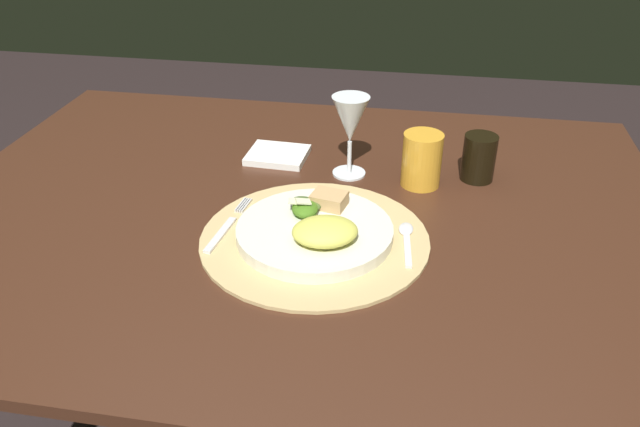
% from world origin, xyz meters
% --- Properties ---
extents(dining_table, '(1.28, 0.97, 0.74)m').
position_xyz_m(dining_table, '(0.00, 0.00, 0.60)').
color(dining_table, '#3D2114').
rests_on(dining_table, ground).
extents(placemat, '(0.36, 0.36, 0.01)m').
position_xyz_m(placemat, '(0.05, -0.10, 0.74)').
color(placemat, tan).
rests_on(placemat, dining_table).
extents(dinner_plate, '(0.25, 0.25, 0.02)m').
position_xyz_m(dinner_plate, '(0.05, -0.10, 0.76)').
color(dinner_plate, silver).
rests_on(dinner_plate, placemat).
extents(pasta_serving, '(0.12, 0.11, 0.03)m').
position_xyz_m(pasta_serving, '(0.07, -0.13, 0.78)').
color(pasta_serving, '#D4D054').
rests_on(pasta_serving, dinner_plate).
extents(salad_greens, '(0.06, 0.07, 0.03)m').
position_xyz_m(salad_greens, '(0.02, -0.06, 0.77)').
color(salad_greens, '#435B27').
rests_on(salad_greens, dinner_plate).
extents(bread_piece, '(0.06, 0.05, 0.02)m').
position_xyz_m(bread_piece, '(0.06, -0.03, 0.78)').
color(bread_piece, tan).
rests_on(bread_piece, dinner_plate).
extents(fork, '(0.03, 0.17, 0.00)m').
position_xyz_m(fork, '(-0.10, -0.10, 0.75)').
color(fork, silver).
rests_on(fork, placemat).
extents(spoon, '(0.03, 0.12, 0.01)m').
position_xyz_m(spoon, '(0.19, -0.08, 0.75)').
color(spoon, silver).
rests_on(spoon, placemat).
extents(napkin, '(0.12, 0.10, 0.01)m').
position_xyz_m(napkin, '(-0.08, 0.18, 0.75)').
color(napkin, white).
rests_on(napkin, dining_table).
extents(wine_glass, '(0.07, 0.07, 0.15)m').
position_xyz_m(wine_glass, '(0.07, 0.14, 0.85)').
color(wine_glass, silver).
rests_on(wine_glass, dining_table).
extents(amber_tumbler, '(0.07, 0.07, 0.10)m').
position_xyz_m(amber_tumbler, '(0.20, 0.12, 0.79)').
color(amber_tumbler, gold).
rests_on(amber_tumbler, dining_table).
extents(dark_tumbler, '(0.06, 0.06, 0.09)m').
position_xyz_m(dark_tumbler, '(0.31, 0.16, 0.78)').
color(dark_tumbler, black).
rests_on(dark_tumbler, dining_table).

